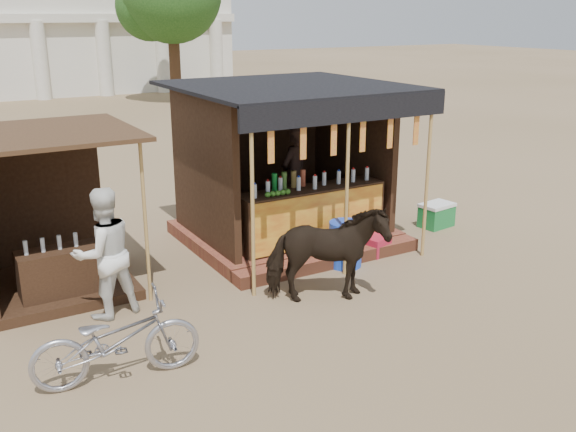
# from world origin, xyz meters

# --- Properties ---
(ground) EXTENTS (120.00, 120.00, 0.00)m
(ground) POSITION_xyz_m (0.00, 0.00, 0.00)
(ground) COLOR #846B4C
(ground) RESTS_ON ground
(main_stall) EXTENTS (3.60, 3.61, 2.78)m
(main_stall) POSITION_xyz_m (1.02, 3.36, 1.03)
(main_stall) COLOR brown
(main_stall) RESTS_ON ground
(secondary_stall) EXTENTS (2.40, 2.40, 2.38)m
(secondary_stall) POSITION_xyz_m (-3.17, 3.24, 0.85)
(secondary_stall) COLOR #372214
(secondary_stall) RESTS_ON ground
(cow) EXTENTS (1.82, 1.31, 1.40)m
(cow) POSITION_xyz_m (0.19, 0.87, 0.70)
(cow) COLOR black
(cow) RESTS_ON ground
(motorbike) EXTENTS (1.91, 0.87, 0.97)m
(motorbike) POSITION_xyz_m (-2.93, 0.32, 0.48)
(motorbike) COLOR #9898A0
(motorbike) RESTS_ON ground
(bystander) EXTENTS (0.97, 0.82, 1.78)m
(bystander) POSITION_xyz_m (-2.59, 1.99, 0.89)
(bystander) COLOR white
(bystander) RESTS_ON ground
(blue_barrel) EXTENTS (0.60, 0.60, 0.74)m
(blue_barrel) POSITION_xyz_m (1.21, 1.84, 0.37)
(blue_barrel) COLOR blue
(blue_barrel) RESTS_ON ground
(red_crate) EXTENTS (0.46, 0.48, 0.31)m
(red_crate) POSITION_xyz_m (1.95, 2.00, 0.16)
(red_crate) COLOR #AD1C33
(red_crate) RESTS_ON ground
(cooler) EXTENTS (0.70, 0.53, 0.46)m
(cooler) POSITION_xyz_m (3.87, 2.60, 0.23)
(cooler) COLOR #1A7835
(cooler) RESTS_ON ground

